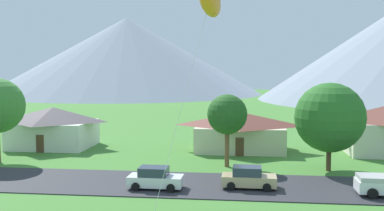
# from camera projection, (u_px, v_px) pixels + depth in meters

# --- Properties ---
(road_strip) EXTENTS (160.00, 7.93, 0.08)m
(road_strip) POSITION_uv_depth(u_px,v_px,m) (196.00, 185.00, 35.18)
(road_strip) COLOR #2D2D33
(road_strip) RESTS_ON ground
(mountain_east_ridge) EXTENTS (103.69, 103.69, 29.14)m
(mountain_east_ridge) POSITION_uv_depth(u_px,v_px,m) (127.00, 56.00, 169.26)
(mountain_east_ridge) COLOR gray
(mountain_east_ridge) RESTS_ON ground
(house_leftmost) EXTENTS (9.72, 7.77, 4.78)m
(house_leftmost) POSITION_uv_depth(u_px,v_px,m) (53.00, 126.00, 52.34)
(house_leftmost) COLOR silver
(house_leftmost) RESTS_ON ground
(house_left_center) EXTENTS (10.77, 7.04, 4.44)m
(house_left_center) POSITION_uv_depth(u_px,v_px,m) (240.00, 131.00, 50.03)
(house_left_center) COLOR beige
(house_left_center) RESTS_ON ground
(tree_left_of_center) EXTENTS (3.82, 3.82, 6.94)m
(tree_left_of_center) POSITION_uv_depth(u_px,v_px,m) (227.00, 115.00, 41.45)
(tree_left_of_center) COLOR brown
(tree_left_of_center) RESTS_ON ground
(tree_center) EXTENTS (6.35, 6.35, 8.10)m
(tree_center) POSITION_uv_depth(u_px,v_px,m) (330.00, 118.00, 39.76)
(tree_center) COLOR #4C3823
(tree_center) RESTS_ON ground
(parked_car_white_mid_west) EXTENTS (4.24, 2.16, 1.68)m
(parked_car_white_mid_west) POSITION_uv_depth(u_px,v_px,m) (155.00, 178.00, 33.86)
(parked_car_white_mid_west) COLOR white
(parked_car_white_mid_west) RESTS_ON road_strip
(parked_car_tan_mid_east) EXTENTS (4.23, 2.14, 1.68)m
(parked_car_tan_mid_east) POSITION_uv_depth(u_px,v_px,m) (248.00, 178.00, 34.01)
(parked_car_tan_mid_east) COLOR tan
(parked_car_tan_mid_east) RESTS_ON road_strip
(kite_flyer_with_kite) EXTENTS (3.73, 4.96, 13.63)m
(kite_flyer_with_kite) POSITION_uv_depth(u_px,v_px,m) (209.00, 5.00, 21.77)
(kite_flyer_with_kite) COLOR #70604C
(kite_flyer_with_kite) RESTS_ON ground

